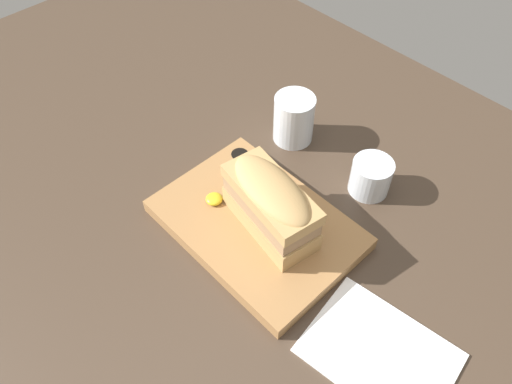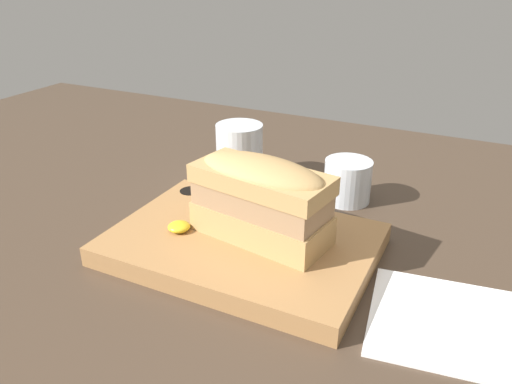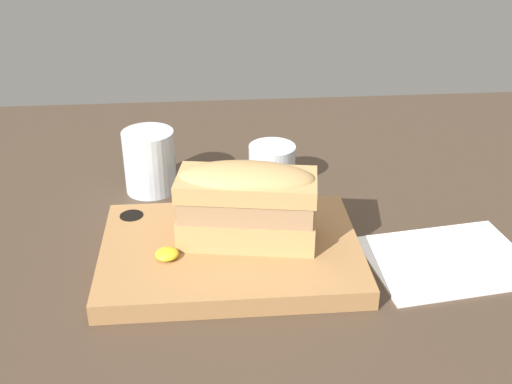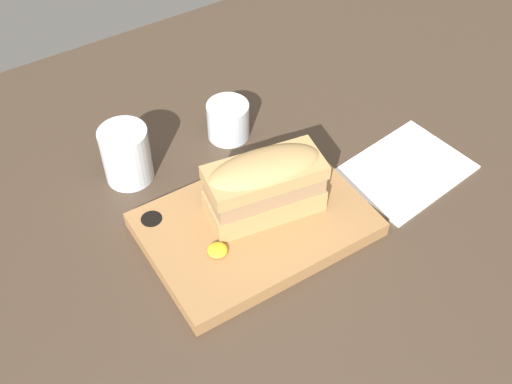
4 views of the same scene
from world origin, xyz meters
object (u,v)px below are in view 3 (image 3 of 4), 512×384
water_glass (150,165)px  wine_glass (272,167)px  serving_board (230,252)px  sandwich (247,201)px  napkin (448,260)px

water_glass → wine_glass: 18.88cm
serving_board → water_glass: (-11.27, 20.70, 2.91)cm
wine_glass → sandwich: bearing=-104.9°
sandwich → napkin: sandwich is taller
wine_glass → napkin: (20.36, -23.32, -2.87)cm
wine_glass → water_glass: bearing=-179.7°
sandwich → water_glass: (-13.54, 19.81, -4.06)cm
serving_board → sandwich: bearing=21.3°
water_glass → wine_glass: bearing=0.3°
serving_board → sandwich: 7.39cm
sandwich → water_glass: 24.33cm
serving_board → water_glass: water_glass is taller
sandwich → wine_glass: 21.24cm
sandwich → water_glass: sandwich is taller
serving_board → water_glass: size_ratio=3.39×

